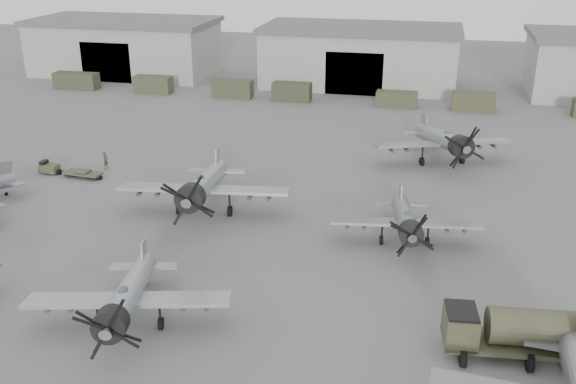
# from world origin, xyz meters

# --- Properties ---
(ground) EXTENTS (220.00, 220.00, 0.00)m
(ground) POSITION_xyz_m (0.00, 0.00, 0.00)
(ground) COLOR #595956
(ground) RESTS_ON ground
(hangar_left) EXTENTS (29.00, 14.80, 8.70)m
(hangar_left) POSITION_xyz_m (-38.00, 61.96, 4.37)
(hangar_left) COLOR #ACACA1
(hangar_left) RESTS_ON ground
(hangar_center) EXTENTS (29.00, 14.80, 8.70)m
(hangar_center) POSITION_xyz_m (0.00, 61.96, 4.37)
(hangar_center) COLOR #ACACA1
(hangar_center) RESTS_ON ground
(support_truck_0) EXTENTS (6.59, 2.20, 2.34)m
(support_truck_0) POSITION_xyz_m (-40.28, 50.00, 1.17)
(support_truck_0) COLOR #393E28
(support_truck_0) RESTS_ON ground
(support_truck_1) EXTENTS (5.40, 2.20, 2.41)m
(support_truck_1) POSITION_xyz_m (-28.13, 50.00, 1.21)
(support_truck_1) COLOR #3E412A
(support_truck_1) RESTS_ON ground
(support_truck_2) EXTENTS (5.56, 2.20, 2.47)m
(support_truck_2) POSITION_xyz_m (-16.24, 50.00, 1.23)
(support_truck_2) COLOR #3A402A
(support_truck_2) RESTS_ON ground
(support_truck_3) EXTENTS (5.26, 2.20, 2.47)m
(support_truck_3) POSITION_xyz_m (-7.79, 50.00, 1.24)
(support_truck_3) COLOR #373925
(support_truck_3) RESTS_ON ground
(support_truck_4) EXTENTS (5.37, 2.20, 1.97)m
(support_truck_4) POSITION_xyz_m (6.42, 50.00, 0.99)
(support_truck_4) COLOR #3F432C
(support_truck_4) RESTS_ON ground
(support_truck_5) EXTENTS (5.41, 2.20, 2.42)m
(support_truck_5) POSITION_xyz_m (16.20, 50.00, 1.21)
(support_truck_5) COLOR #42412B
(support_truck_5) RESTS_ON ground
(aircraft_near_1) EXTENTS (11.98, 10.79, 4.77)m
(aircraft_near_1) POSITION_xyz_m (-5.14, -5.39, 2.17)
(aircraft_near_1) COLOR #9EA2A7
(aircraft_near_1) RESTS_ON ground
(aircraft_mid_1) EXTENTS (14.12, 12.71, 5.61)m
(aircraft_mid_1) POSITION_xyz_m (-6.47, 11.03, 2.55)
(aircraft_mid_1) COLOR #9CA0A4
(aircraft_mid_1) RESTS_ON ground
(aircraft_mid_2) EXTENTS (11.23, 10.11, 4.46)m
(aircraft_mid_2) POSITION_xyz_m (9.84, 9.19, 2.03)
(aircraft_mid_2) COLOR gray
(aircraft_mid_2) RESTS_ON ground
(aircraft_far_1) EXTENTS (13.69, 12.36, 5.53)m
(aircraft_far_1) POSITION_xyz_m (12.50, 27.94, 2.51)
(aircraft_far_1) COLOR gray
(aircraft_far_1) RESTS_ON ground
(fuel_tanker) EXTENTS (7.76, 4.03, 2.91)m
(fuel_tanker) POSITION_xyz_m (16.24, -2.97, 1.67)
(fuel_tanker) COLOR #48452F
(fuel_tanker) RESTS_ON ground
(tug_trailer) EXTENTS (6.43, 1.74, 1.28)m
(tug_trailer) POSITION_xyz_m (-22.84, 16.91, 0.48)
(tug_trailer) COLOR #40432C
(tug_trailer) RESTS_ON ground
(ground_crew) EXTENTS (0.47, 0.66, 1.72)m
(ground_crew) POSITION_xyz_m (-19.62, 19.49, 0.86)
(ground_crew) COLOR #39412A
(ground_crew) RESTS_ON ground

